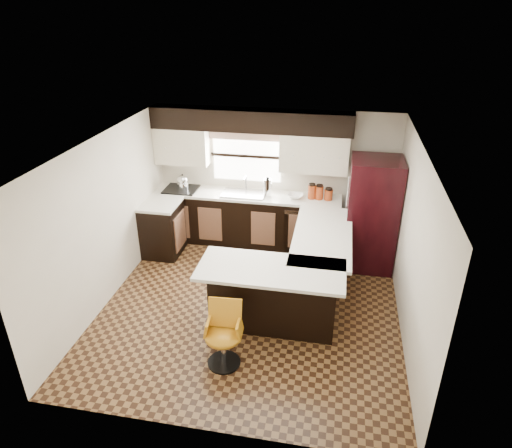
% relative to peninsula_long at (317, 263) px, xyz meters
% --- Properties ---
extents(floor, '(4.40, 4.40, 0.00)m').
position_rel_peninsula_long_xyz_m(floor, '(-0.90, -0.62, -0.45)').
color(floor, '#49301A').
rests_on(floor, ground).
extents(ceiling, '(4.40, 4.40, 0.00)m').
position_rel_peninsula_long_xyz_m(ceiling, '(-0.90, -0.62, 1.95)').
color(ceiling, silver).
rests_on(ceiling, wall_back).
extents(wall_back, '(4.40, 0.00, 4.40)m').
position_rel_peninsula_long_xyz_m(wall_back, '(-0.90, 1.58, 0.75)').
color(wall_back, beige).
rests_on(wall_back, floor).
extents(wall_front, '(4.40, 0.00, 4.40)m').
position_rel_peninsula_long_xyz_m(wall_front, '(-0.90, -2.83, 0.75)').
color(wall_front, beige).
rests_on(wall_front, floor).
extents(wall_left, '(0.00, 4.40, 4.40)m').
position_rel_peninsula_long_xyz_m(wall_left, '(-3.00, -0.62, 0.75)').
color(wall_left, beige).
rests_on(wall_left, floor).
extents(wall_right, '(0.00, 4.40, 4.40)m').
position_rel_peninsula_long_xyz_m(wall_right, '(1.20, -0.62, 0.75)').
color(wall_right, beige).
rests_on(wall_right, floor).
extents(base_cab_back, '(3.30, 0.60, 0.90)m').
position_rel_peninsula_long_xyz_m(base_cab_back, '(-1.35, 1.28, 0.00)').
color(base_cab_back, black).
rests_on(base_cab_back, floor).
extents(base_cab_left, '(0.60, 0.70, 0.90)m').
position_rel_peninsula_long_xyz_m(base_cab_left, '(-2.70, 0.62, 0.00)').
color(base_cab_left, black).
rests_on(base_cab_left, floor).
extents(counter_back, '(3.30, 0.60, 0.04)m').
position_rel_peninsula_long_xyz_m(counter_back, '(-1.35, 1.28, 0.47)').
color(counter_back, silver).
rests_on(counter_back, base_cab_back).
extents(counter_left, '(0.60, 0.70, 0.04)m').
position_rel_peninsula_long_xyz_m(counter_left, '(-2.70, 0.62, 0.47)').
color(counter_left, silver).
rests_on(counter_left, base_cab_left).
extents(soffit, '(3.40, 0.35, 0.36)m').
position_rel_peninsula_long_xyz_m(soffit, '(-1.30, 1.40, 1.77)').
color(soffit, black).
rests_on(soffit, wall_back).
extents(upper_cab_left, '(0.94, 0.35, 0.64)m').
position_rel_peninsula_long_xyz_m(upper_cab_left, '(-2.52, 1.40, 1.27)').
color(upper_cab_left, beige).
rests_on(upper_cab_left, wall_back).
extents(upper_cab_right, '(1.14, 0.35, 0.64)m').
position_rel_peninsula_long_xyz_m(upper_cab_right, '(-0.22, 1.40, 1.27)').
color(upper_cab_right, beige).
rests_on(upper_cab_right, wall_back).
extents(window_pane, '(1.20, 0.02, 0.90)m').
position_rel_peninsula_long_xyz_m(window_pane, '(-1.40, 1.56, 1.10)').
color(window_pane, white).
rests_on(window_pane, wall_back).
extents(valance, '(1.30, 0.06, 0.18)m').
position_rel_peninsula_long_xyz_m(valance, '(-1.40, 1.52, 1.49)').
color(valance, '#D19B93').
rests_on(valance, wall_back).
extents(sink, '(0.75, 0.45, 0.03)m').
position_rel_peninsula_long_xyz_m(sink, '(-1.40, 1.25, 0.51)').
color(sink, '#B2B2B7').
rests_on(sink, counter_back).
extents(dishwasher, '(0.58, 0.03, 0.78)m').
position_rel_peninsula_long_xyz_m(dishwasher, '(-0.35, 0.99, -0.02)').
color(dishwasher, black).
rests_on(dishwasher, floor).
extents(cooktop, '(0.58, 0.50, 0.02)m').
position_rel_peninsula_long_xyz_m(cooktop, '(-2.55, 1.25, 0.51)').
color(cooktop, black).
rests_on(cooktop, counter_back).
extents(peninsula_long, '(0.60, 1.95, 0.90)m').
position_rel_peninsula_long_xyz_m(peninsula_long, '(0.00, 0.00, 0.00)').
color(peninsula_long, black).
rests_on(peninsula_long, floor).
extents(peninsula_return, '(1.65, 0.60, 0.90)m').
position_rel_peninsula_long_xyz_m(peninsula_return, '(-0.53, -0.97, 0.00)').
color(peninsula_return, black).
rests_on(peninsula_return, floor).
extents(counter_pen_long, '(0.84, 1.95, 0.04)m').
position_rel_peninsula_long_xyz_m(counter_pen_long, '(0.05, 0.00, 0.47)').
color(counter_pen_long, silver).
rests_on(counter_pen_long, peninsula_long).
extents(counter_pen_return, '(1.89, 0.84, 0.04)m').
position_rel_peninsula_long_xyz_m(counter_pen_return, '(-0.55, -1.06, 0.47)').
color(counter_pen_return, silver).
rests_on(counter_pen_return, peninsula_return).
extents(refrigerator, '(0.79, 0.76, 1.84)m').
position_rel_peninsula_long_xyz_m(refrigerator, '(0.78, 0.88, 0.47)').
color(refrigerator, black).
rests_on(refrigerator, floor).
extents(bar_chair, '(0.47, 0.47, 0.83)m').
position_rel_peninsula_long_xyz_m(bar_chair, '(-0.99, -1.85, -0.03)').
color(bar_chair, '#BF7C15').
rests_on(bar_chair, floor).
extents(kettle, '(0.20, 0.20, 0.28)m').
position_rel_peninsula_long_xyz_m(kettle, '(-2.51, 1.26, 0.66)').
color(kettle, silver).
rests_on(kettle, cooktop).
extents(percolator, '(0.14, 0.14, 0.31)m').
position_rel_peninsula_long_xyz_m(percolator, '(-0.98, 1.28, 0.65)').
color(percolator, silver).
rests_on(percolator, counter_back).
extents(mixing_bowl, '(0.27, 0.27, 0.06)m').
position_rel_peninsula_long_xyz_m(mixing_bowl, '(-0.49, 1.28, 0.53)').
color(mixing_bowl, white).
rests_on(mixing_bowl, counter_back).
extents(canister_large, '(0.13, 0.13, 0.24)m').
position_rel_peninsula_long_xyz_m(canister_large, '(-0.22, 1.30, 0.61)').
color(canister_large, '#993814').
rests_on(canister_large, counter_back).
extents(canister_med, '(0.13, 0.13, 0.23)m').
position_rel_peninsula_long_xyz_m(canister_med, '(-0.09, 1.30, 0.61)').
color(canister_med, '#993814').
rests_on(canister_med, counter_back).
extents(canister_small, '(0.14, 0.14, 0.18)m').
position_rel_peninsula_long_xyz_m(canister_small, '(0.07, 1.30, 0.59)').
color(canister_small, '#993814').
rests_on(canister_small, counter_back).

